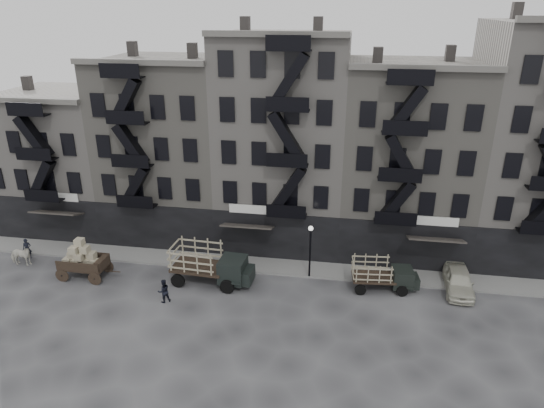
% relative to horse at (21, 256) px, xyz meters
% --- Properties ---
extents(ground, '(140.00, 140.00, 0.00)m').
position_rel_horse_xyz_m(ground, '(19.47, -0.78, -0.82)').
color(ground, '#38383A').
rests_on(ground, ground).
extents(sidewalk, '(55.00, 2.50, 0.15)m').
position_rel_horse_xyz_m(sidewalk, '(19.47, 2.97, -0.75)').
color(sidewalk, slate).
rests_on(sidewalk, ground).
extents(building_west, '(10.00, 11.35, 13.20)m').
position_rel_horse_xyz_m(building_west, '(-0.53, 9.04, 5.18)').
color(building_west, gray).
rests_on(building_west, ground).
extents(building_midwest, '(10.00, 11.35, 16.20)m').
position_rel_horse_xyz_m(building_midwest, '(9.47, 9.04, 6.68)').
color(building_midwest, gray).
rests_on(building_midwest, ground).
extents(building_center, '(10.00, 11.35, 18.20)m').
position_rel_horse_xyz_m(building_center, '(19.47, 9.04, 7.68)').
color(building_center, gray).
rests_on(building_center, ground).
extents(building_mideast, '(10.00, 11.35, 16.20)m').
position_rel_horse_xyz_m(building_mideast, '(29.47, 9.04, 6.68)').
color(building_mideast, gray).
rests_on(building_mideast, ground).
extents(building_east, '(10.00, 11.35, 19.20)m').
position_rel_horse_xyz_m(building_east, '(39.47, 9.04, 8.18)').
color(building_east, gray).
rests_on(building_east, ground).
extents(lamp_post, '(0.36, 0.36, 4.28)m').
position_rel_horse_xyz_m(lamp_post, '(22.47, 1.82, 1.96)').
color(lamp_post, black).
rests_on(lamp_post, ground).
extents(horse, '(1.97, 0.93, 1.65)m').
position_rel_horse_xyz_m(horse, '(0.00, 0.00, 0.00)').
color(horse, beige).
rests_on(horse, ground).
extents(wagon, '(3.65, 2.00, 3.07)m').
position_rel_horse_xyz_m(wagon, '(5.70, -0.79, 0.93)').
color(wagon, black).
rests_on(wagon, ground).
extents(stake_truck_west, '(6.08, 2.78, 2.99)m').
position_rel_horse_xyz_m(stake_truck_west, '(15.33, -0.00, 0.88)').
color(stake_truck_west, black).
rests_on(stake_truck_west, ground).
extents(stake_truck_east, '(4.81, 2.31, 2.34)m').
position_rel_horse_xyz_m(stake_truck_east, '(27.78, 1.13, 0.51)').
color(stake_truck_east, black).
rests_on(stake_truck_east, ground).
extents(car_east, '(2.12, 4.75, 1.59)m').
position_rel_horse_xyz_m(car_east, '(33.14, 1.82, -0.03)').
color(car_east, '#BBB9A7').
rests_on(car_east, ground).
extents(pedestrian_west, '(0.75, 0.67, 1.72)m').
position_rel_horse_xyz_m(pedestrian_west, '(-0.20, 1.14, 0.04)').
color(pedestrian_west, black).
rests_on(pedestrian_west, ground).
extents(pedestrian_mid, '(1.07, 1.03, 1.73)m').
position_rel_horse_xyz_m(pedestrian_mid, '(12.90, -2.98, 0.04)').
color(pedestrian_mid, black).
rests_on(pedestrian_mid, ground).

